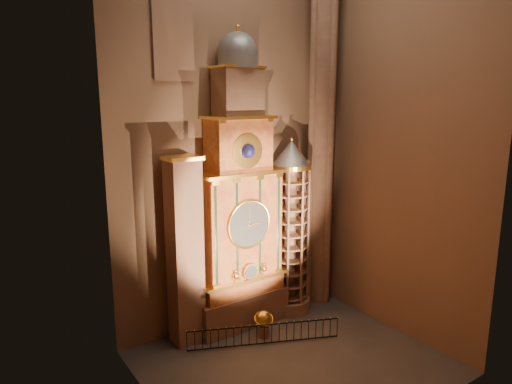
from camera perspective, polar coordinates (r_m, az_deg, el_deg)
floor at (r=24.60m, az=4.68°, el=-20.47°), size 14.00×14.00×0.00m
wall_back at (r=25.78m, az=-3.44°, el=7.07°), size 22.00×0.00×22.00m
wall_left at (r=17.31m, az=-12.98°, el=4.47°), size 0.00×22.00×22.00m
wall_right at (r=25.94m, az=17.23°, el=6.60°), size 0.00×22.00×22.00m
astronomical_clock at (r=25.64m, az=-2.12°, el=-2.75°), size 5.60×2.41×16.70m
portrait_tower at (r=24.52m, az=-8.87°, el=-7.31°), size 1.80×1.60×10.20m
stair_turret at (r=27.79m, az=4.31°, el=-4.64°), size 2.50×2.50×10.80m
gothic_pier at (r=28.67m, az=8.18°, el=7.45°), size 2.04×2.04×22.00m
stained_glass_window at (r=24.35m, az=-10.35°, el=19.61°), size 2.20×0.14×5.20m
celestial_globe at (r=26.22m, az=0.98°, el=-15.90°), size 1.36×1.33×1.55m
iron_railing at (r=25.66m, az=1.04°, el=-17.37°), size 7.55×3.42×1.13m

